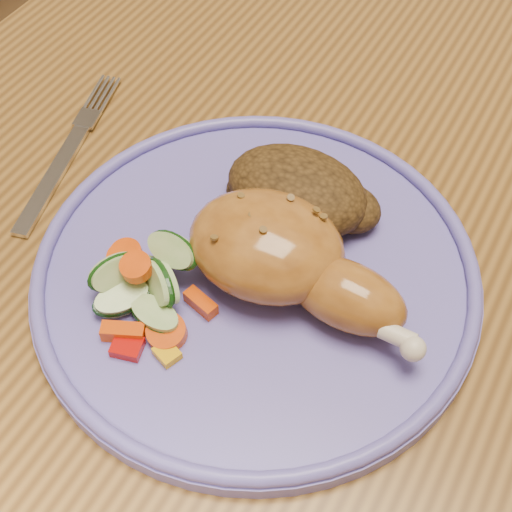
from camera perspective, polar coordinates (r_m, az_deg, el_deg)
name	(u,v)px	position (r m, az deg, el deg)	size (l,w,h in m)	color
dining_table	(410,287)	(0.61, 12.20, -2.46)	(0.90, 1.40, 0.75)	brown
plate	(256,275)	(0.49, 0.00, -1.49)	(0.31, 0.31, 0.01)	#5F55AF
plate_rim	(256,265)	(0.48, 0.00, -0.72)	(0.30, 0.30, 0.01)	#5F55AF
chicken_leg	(285,257)	(0.46, 2.37, -0.10)	(0.18, 0.10, 0.06)	#A46422
rice_pilaf	(300,193)	(0.51, 3.54, 5.07)	(0.11, 0.08, 0.05)	#422C10
vegetable_pile	(144,285)	(0.47, -8.92, -2.29)	(0.09, 0.09, 0.04)	#A50A05
fork	(66,155)	(0.59, -14.98, 7.78)	(0.06, 0.16, 0.00)	silver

